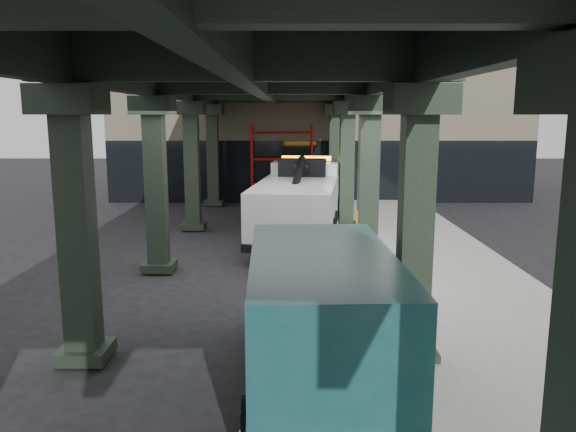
{
  "coord_description": "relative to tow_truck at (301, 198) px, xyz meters",
  "views": [
    {
      "loc": [
        0.36,
        -13.74,
        4.5
      ],
      "look_at": [
        0.33,
        1.73,
        1.7
      ],
      "focal_mm": 35.0,
      "sensor_mm": 36.0,
      "label": 1
    }
  ],
  "objects": [
    {
      "name": "sidewalk",
      "position": [
        3.69,
        -4.77,
        -1.4
      ],
      "size": [
        5.0,
        40.0,
        0.15
      ],
      "primitive_type": "cube",
      "color": "gray",
      "rests_on": "ground"
    },
    {
      "name": "ground",
      "position": [
        -0.81,
        -6.77,
        -1.47
      ],
      "size": [
        90.0,
        90.0,
        0.0
      ],
      "primitive_type": "plane",
      "color": "black",
      "rests_on": "ground"
    },
    {
      "name": "lane_stripe",
      "position": [
        0.89,
        -4.77,
        -1.47
      ],
      "size": [
        0.12,
        38.0,
        0.01
      ],
      "primitive_type": "cube",
      "color": "silver",
      "rests_on": "ground"
    },
    {
      "name": "building",
      "position": [
        1.19,
        13.23,
        2.53
      ],
      "size": [
        22.0,
        10.0,
        8.0
      ],
      "primitive_type": "cube",
      "color": "#C6B793",
      "rests_on": "ground"
    },
    {
      "name": "tow_truck",
      "position": [
        0.0,
        0.0,
        0.0
      ],
      "size": [
        3.62,
        9.43,
        3.02
      ],
      "rotation": [
        0.0,
        0.0,
        -0.12
      ],
      "color": "black",
      "rests_on": "ground"
    },
    {
      "name": "viaduct",
      "position": [
        -1.21,
        -4.77,
        3.99
      ],
      "size": [
        7.4,
        32.0,
        6.4
      ],
      "color": "black",
      "rests_on": "ground"
    },
    {
      "name": "scaffolding",
      "position": [
        -0.81,
        7.87,
        0.64
      ],
      "size": [
        3.08,
        0.88,
        4.0
      ],
      "color": "red",
      "rests_on": "ground"
    },
    {
      "name": "towed_van",
      "position": [
        0.04,
        -11.85,
        -0.18
      ],
      "size": [
        2.58,
        6.02,
        2.41
      ],
      "rotation": [
        0.0,
        0.0,
        0.04
      ],
      "color": "#134446",
      "rests_on": "ground"
    }
  ]
}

